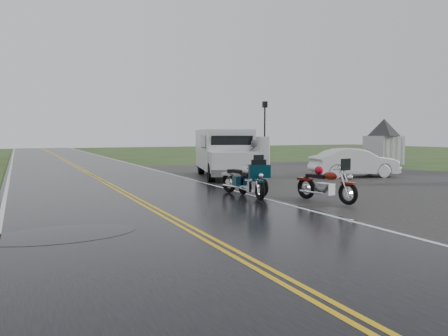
% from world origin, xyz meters
% --- Properties ---
extents(ground, '(120.00, 120.00, 0.00)m').
position_xyz_m(ground, '(0.00, 0.00, 0.00)').
color(ground, '#2D471E').
rests_on(ground, ground).
extents(road, '(8.00, 100.00, 0.04)m').
position_xyz_m(road, '(0.00, 10.00, 0.02)').
color(road, black).
rests_on(road, ground).
extents(parking_pad, '(14.00, 24.00, 0.03)m').
position_xyz_m(parking_pad, '(11.00, 5.00, 0.01)').
color(parking_pad, black).
rests_on(parking_pad, ground).
extents(visitor_center, '(16.00, 10.00, 4.80)m').
position_xyz_m(visitor_center, '(20.00, 12.00, 2.40)').
color(visitor_center, '#A8AAAD').
rests_on(visitor_center, ground).
extents(motorcycle_red, '(1.23, 2.37, 1.33)m').
position_xyz_m(motorcycle_red, '(5.27, -1.21, 0.67)').
color(motorcycle_red, '#62130B').
rests_on(motorcycle_red, ground).
extents(motorcycle_teal, '(1.09, 2.26, 1.28)m').
position_xyz_m(motorcycle_teal, '(3.35, 0.57, 0.64)').
color(motorcycle_teal, '#042734').
rests_on(motorcycle_teal, ground).
extents(motorcycle_silver, '(1.29, 2.44, 1.37)m').
position_xyz_m(motorcycle_silver, '(3.72, 1.16, 0.68)').
color(motorcycle_silver, '#B1B2BA').
rests_on(motorcycle_silver, ground).
extents(van_white, '(3.83, 6.48, 2.39)m').
position_xyz_m(van_white, '(4.27, 6.42, 1.20)').
color(van_white, silver).
rests_on(van_white, ground).
extents(person_at_van, '(0.80, 0.70, 1.84)m').
position_xyz_m(person_at_van, '(6.01, 5.77, 0.92)').
color(person_at_van, '#48484D').
rests_on(person_at_van, ground).
extents(sedan_white, '(4.47, 2.43, 1.40)m').
position_xyz_m(sedan_white, '(11.52, 5.51, 0.70)').
color(sedan_white, white).
rests_on(sedan_white, ground).
extents(lamp_post_far_right, '(0.38, 0.38, 4.43)m').
position_xyz_m(lamp_post_far_right, '(12.15, 15.14, 2.21)').
color(lamp_post_far_right, black).
rests_on(lamp_post_far_right, ground).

